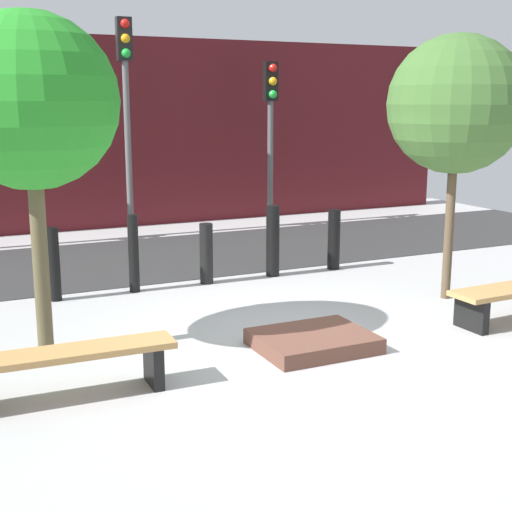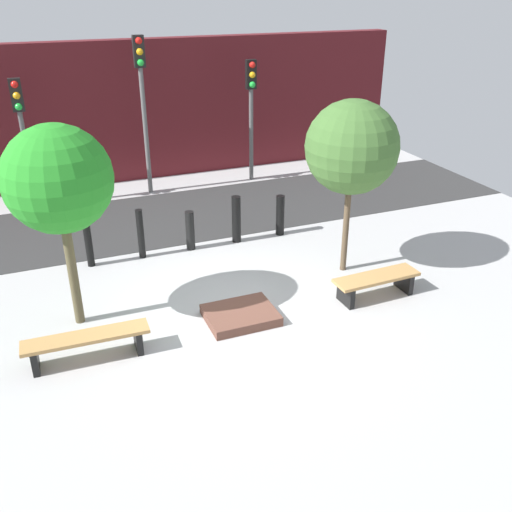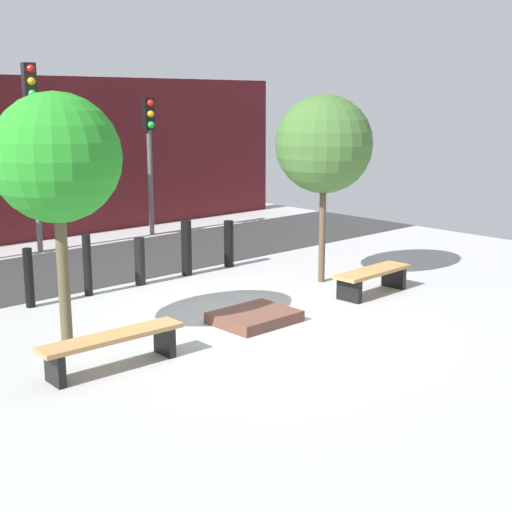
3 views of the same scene
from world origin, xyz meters
TOP-DOWN VIEW (x-y plane):
  - ground_plane at (0.00, 0.00)m, footprint 18.00×18.00m
  - road_strip at (0.00, 4.91)m, footprint 18.00×3.46m
  - building_facade at (0.00, 8.37)m, footprint 16.20×0.50m
  - bench_left at (-2.61, -0.38)m, footprint 1.93×0.45m
  - bench_right at (2.61, -0.38)m, footprint 1.67×0.52m
  - planter_bed at (0.00, -0.18)m, footprint 1.20×0.97m
  - tree_behind_left_bench at (-2.61, 0.82)m, footprint 1.72×1.72m
  - tree_behind_right_bench at (2.61, 0.82)m, footprint 1.77×1.77m
  - bollard_far_left at (-2.15, 2.93)m, footprint 0.15×0.15m
  - bollard_left at (-1.07, 2.93)m, footprint 0.14×0.14m
  - bollard_center at (0.00, 2.93)m, footprint 0.19×0.19m
  - bollard_right at (1.07, 2.93)m, footprint 0.20×0.20m
  - bollard_far_right at (2.15, 2.93)m, footprint 0.19×0.19m
  - traffic_light_mid_west at (0.00, 6.92)m, footprint 0.28×0.27m
  - traffic_light_mid_east at (3.02, 6.92)m, footprint 0.28×0.27m

SIDE VIEW (x-z plane):
  - ground_plane at x=0.00m, z-range 0.00..0.00m
  - road_strip at x=0.00m, z-range 0.00..0.01m
  - planter_bed at x=0.00m, z-range 0.00..0.17m
  - bench_right at x=2.61m, z-range 0.09..0.53m
  - bench_left at x=-2.61m, z-range 0.10..0.56m
  - bollard_center at x=0.00m, z-range 0.00..0.88m
  - bollard_far_right at x=2.15m, z-range 0.00..0.94m
  - bollard_far_left at x=-2.15m, z-range 0.00..0.99m
  - bollard_right at x=1.07m, z-range 0.00..1.07m
  - bollard_left at x=-1.07m, z-range 0.00..1.08m
  - building_facade at x=0.00m, z-range 0.00..3.89m
  - traffic_light_mid_east at x=3.02m, z-range 0.66..4.04m
  - tree_behind_right_bench at x=2.61m, z-range 0.83..4.26m
  - tree_behind_left_bench at x=-2.61m, z-range 0.85..4.30m
  - traffic_light_mid_west at x=0.00m, z-range 0.76..4.87m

